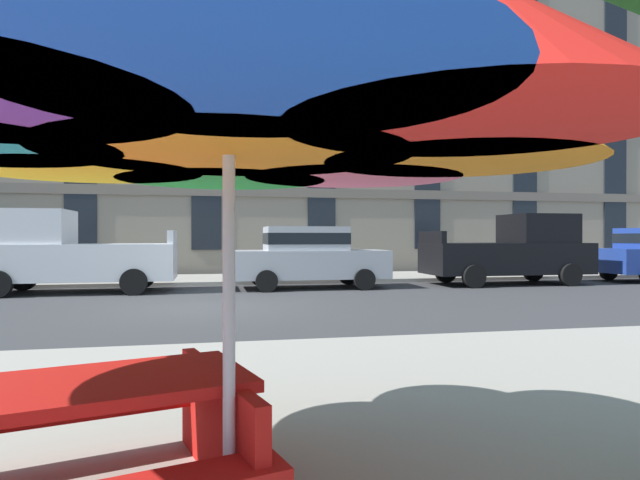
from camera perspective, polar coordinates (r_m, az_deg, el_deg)
ground_plane at (r=11.68m, az=-12.15°, el=-7.00°), size 120.00×120.00×0.00m
sidewalk_far at (r=18.44m, az=-11.97°, el=-4.11°), size 56.00×3.60×0.12m
apartment_building at (r=27.79m, az=-11.91°, el=17.31°), size 39.69×12.08×19.20m
pickup_white at (r=15.74m, az=-25.27°, el=-1.38°), size 5.10×2.12×2.20m
sedan_silver at (r=15.56m, az=-1.22°, el=-1.65°), size 4.40×1.98×1.78m
pickup_black at (r=17.92m, az=19.76°, el=-1.16°), size 5.10×2.12×2.20m
patio_umbrella at (r=2.67m, az=-9.66°, el=14.73°), size 3.78×3.78×2.50m
picnic_table at (r=3.09m, az=-25.55°, el=-18.67°), size 2.14×1.95×0.77m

